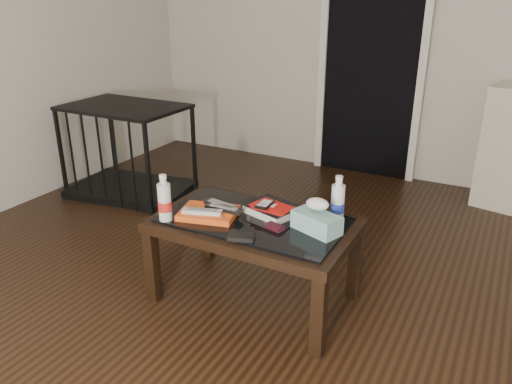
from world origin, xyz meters
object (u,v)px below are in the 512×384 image
at_px(textbook, 272,209).
at_px(pet_crate, 130,165).
at_px(water_bottle_left, 164,198).
at_px(water_bottle_right, 338,199).
at_px(tissue_box, 317,222).
at_px(coffee_table, 254,230).

bearing_deg(textbook, pet_crate, 172.02).
distance_m(pet_crate, water_bottle_left, 1.63).
xyz_separation_m(water_bottle_right, tissue_box, (-0.05, -0.15, -0.07)).
height_order(textbook, tissue_box, tissue_box).
xyz_separation_m(coffee_table, water_bottle_right, (0.37, 0.17, 0.18)).
distance_m(textbook, water_bottle_right, 0.34).
height_order(coffee_table, water_bottle_left, water_bottle_left).
distance_m(coffee_table, water_bottle_right, 0.45).
bearing_deg(water_bottle_right, pet_crate, 160.95).
bearing_deg(coffee_table, textbook, 63.92).
relative_size(water_bottle_left, tissue_box, 1.03).
distance_m(coffee_table, water_bottle_left, 0.48).
bearing_deg(pet_crate, water_bottle_right, -27.64).
xyz_separation_m(pet_crate, water_bottle_right, (1.95, -0.67, 0.35)).
xyz_separation_m(pet_crate, textbook, (1.63, -0.74, 0.25)).
height_order(water_bottle_right, tissue_box, water_bottle_right).
bearing_deg(textbook, water_bottle_right, 28.34).
relative_size(coffee_table, water_bottle_left, 4.20).
distance_m(textbook, tissue_box, 0.29).
relative_size(pet_crate, water_bottle_right, 4.12).
bearing_deg(tissue_box, pet_crate, 176.78).
bearing_deg(textbook, tissue_box, 0.02).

